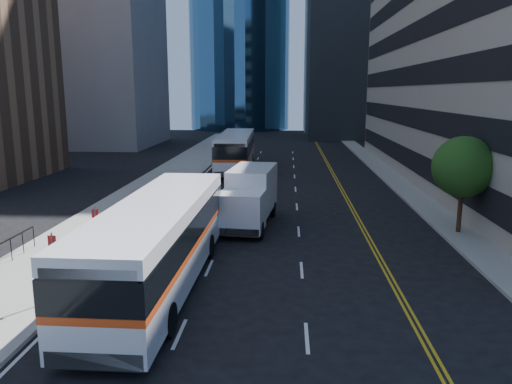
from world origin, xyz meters
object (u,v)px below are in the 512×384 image
bus_front (159,241)px  bus_rear (236,150)px  box_truck (250,196)px  street_tree (463,167)px

bus_front → bus_rear: bus_rear is taller
box_truck → bus_rear: bearing=104.1°
bus_front → bus_rear: (-0.10, 29.89, 0.05)m
street_tree → box_truck: street_tree is taller
bus_front → bus_rear: size_ratio=0.97×
street_tree → bus_rear: size_ratio=0.37×
street_tree → box_truck: 11.49m
box_truck → street_tree: bearing=0.2°
bus_rear → box_truck: 20.74m
bus_rear → box_truck: (2.90, -20.54, -0.22)m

